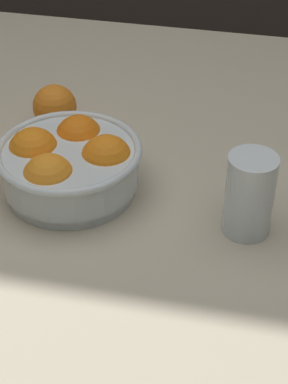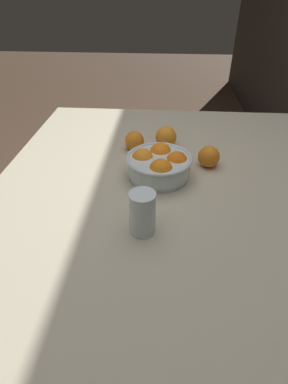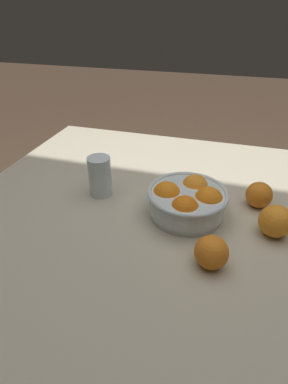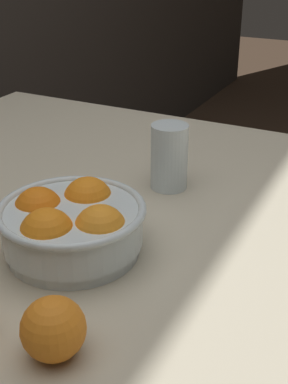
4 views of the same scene
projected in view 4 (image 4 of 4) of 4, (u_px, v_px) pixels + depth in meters
The scene contains 4 objects.
dining_table at pixel (57, 274), 0.87m from camera, with size 1.29×1.19×0.77m.
fruit_bowl at pixel (71, 225), 0.79m from camera, with size 0.22×0.22×0.10m.
juice_glass at pixel (169, 159), 0.99m from camera, with size 0.07×0.07×0.12m.
orange_loose_aside at pixel (53, 329), 0.60m from camera, with size 0.08×0.08×0.08m, color orange.
Camera 4 is at (-0.58, -0.45, 1.21)m, focal length 50.00 mm.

